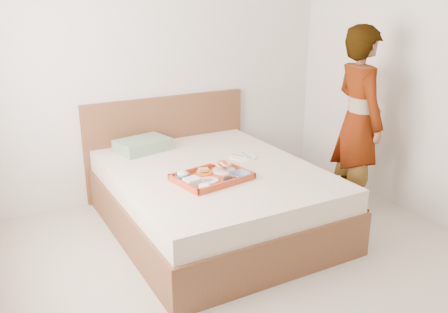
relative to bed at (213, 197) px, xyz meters
The scene contains 16 objects.
ground 1.03m from the bed, 91.31° to the right, with size 3.50×4.00×0.01m, color beige.
wall_back 1.44m from the bed, 91.31° to the left, with size 3.50×0.01×2.60m, color silver.
bed is the anchor object (origin of this frame).
headboard 0.99m from the bed, 90.00° to the left, with size 1.65×0.06×0.95m, color brown.
pillow 0.86m from the bed, 115.80° to the left, with size 0.46×0.31×0.11m, color gray.
tray 0.39m from the bed, 119.05° to the right, with size 0.55×0.40×0.05m, color #B33611.
prawn_plate 0.32m from the bed, 81.08° to the right, with size 0.19×0.19×0.01m, color white.
navy_bowl_big 0.45m from the bed, 79.05° to the right, with size 0.16×0.16×0.04m, color navy.
sauce_dish 0.48m from the bed, 99.46° to the right, with size 0.08×0.08×0.03m, color black.
meat_plate 0.44m from the bed, 122.17° to the right, with size 0.14×0.14×0.01m, color white.
bread_plate 0.33m from the bed, 140.67° to the right, with size 0.13×0.13×0.01m, color orange.
salad_bowl 0.47m from the bed, 157.07° to the right, with size 0.12×0.12×0.04m, color navy.
plastic_tub 0.52m from the bed, 138.73° to the right, with size 0.12×0.10×0.05m, color silver.
cheese_round 0.57m from the bed, 125.31° to the right, with size 0.08×0.08×0.03m, color white.
dinner_plate 0.47m from the bed, 17.41° to the left, with size 0.24×0.24×0.01m, color white.
person 1.44m from the bed, 12.32° to the right, with size 0.60×0.40×1.66m, color silver.
Camera 1 is at (-1.68, -2.27, 1.88)m, focal length 38.32 mm.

